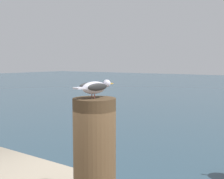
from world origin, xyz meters
name	(u,v)px	position (x,y,z in m)	size (l,w,h in m)	color
mooring_post	(95,148)	(0.35, -0.39, 2.18)	(0.35, 0.35, 0.83)	#4C3823
seagull	(95,87)	(0.35, -0.38, 2.69)	(0.19, 0.39, 0.14)	#C66660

